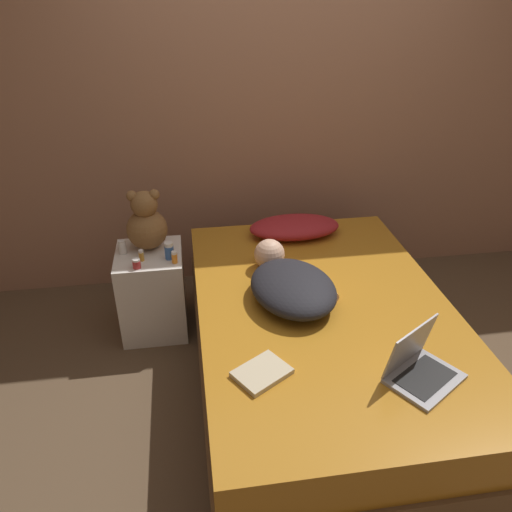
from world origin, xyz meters
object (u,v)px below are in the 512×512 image
Objects in this scene: bottle_orange at (174,257)px; bottle_white at (122,247)px; person_lying at (290,283)px; laptop at (419,366)px; teddy_bear at (146,223)px; bottle_red at (137,263)px; pillow at (294,227)px; bottle_blue at (169,251)px; bottle_amber at (141,255)px; book at (262,373)px.

bottle_white reaches higher than bottle_orange.
person_lying is 0.81m from laptop.
bottle_red is (-0.06, -0.24, -0.14)m from teddy_bear.
pillow is at bearing 16.10° from bottle_red.
bottle_amber is at bearing -179.46° from bottle_blue.
book is (-0.67, 0.11, -0.04)m from laptop.
bottle_blue is 1.22× the size of bottle_white.
bottle_blue reaches higher than bottle_orange.
person_lying reaches higher than bottle_white.
person_lying is 8.60× the size of bottle_white.
laptop is 1.35× the size of book.
bottle_white is at bearing 116.66° from bottle_red.
bottle_red is (-0.22, -0.03, -0.01)m from bottle_orange.
teddy_bear is 0.24m from bottle_blue.
person_lying reaches higher than bottle_red.
bottle_amber is at bearing 164.23° from bottle_orange.
bottle_blue is (0.13, -0.16, -0.12)m from teddy_bear.
bottle_white is (-0.10, 0.19, 0.01)m from bottle_red.
person_lying reaches higher than bottle_orange.
bottle_amber is (0.02, 0.08, 0.01)m from bottle_red.
pillow is 1.05m from bottle_red.
pillow is 1.55× the size of laptop.
bottle_blue is (0.19, 0.08, 0.02)m from bottle_red.
bottle_orange is at bearing -62.63° from bottle_blue.
bottle_orange is 0.71× the size of bottle_blue.
laptop is 3.59× the size of bottle_blue.
bottle_orange is (-0.79, -0.27, -0.01)m from pillow.
person_lying is 0.75m from bottle_orange.
teddy_bear is 1.35× the size of book.
person_lying is 0.93m from bottle_red.
bottle_red is 0.21m from bottle_blue.
bottle_orange is 1.06× the size of bottle_amber.
pillow reaches higher than bottle_orange.
bottle_blue is (-1.07, 1.17, 0.01)m from laptop.
bottle_orange is at bearing -161.43° from pillow.
person_lying is 1.97× the size of laptop.
pillow is at bearing 11.99° from bottle_amber.
pillow is at bearing 65.18° from person_lying.
book is at bearing -62.05° from bottle_amber.
bottle_white is (-0.12, 0.11, 0.01)m from bottle_amber.
teddy_bear is 4.38× the size of bottle_white.
bottle_amber is at bearing -41.97° from bottle_white.
person_lying is 0.94m from bottle_amber.
bottle_blue is at bearing 23.63° from bottle_red.
bottle_blue is (-0.03, 0.06, 0.02)m from bottle_orange.
person_lying is at bearing 88.97° from laptop.
bottle_red is at bearing -106.27° from bottle_amber.
bottle_white is (-0.93, 0.58, -0.02)m from person_lying.
bottle_blue is at bearing -51.25° from teddy_bear.
person_lying reaches higher than bottle_amber.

